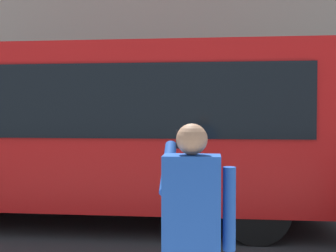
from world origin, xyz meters
TOP-DOWN VIEW (x-y plane):
  - ground_plane at (0.00, 0.00)m, footprint 60.00×60.00m
  - red_bus at (1.76, -0.02)m, footprint 9.05×2.54m
  - pedestrian_photographer at (-0.46, 4.29)m, footprint 0.53×0.52m

SIDE VIEW (x-z plane):
  - ground_plane at x=0.00m, z-range 0.00..0.00m
  - pedestrian_photographer at x=-0.46m, z-range 0.29..1.99m
  - red_bus at x=1.76m, z-range 0.14..3.22m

